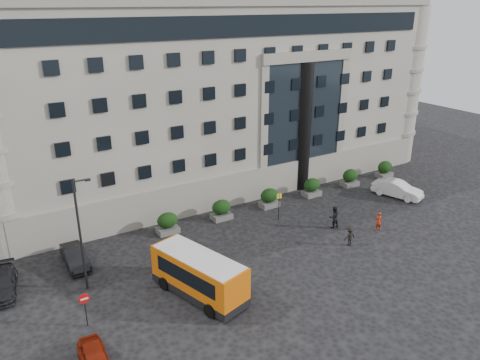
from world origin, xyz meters
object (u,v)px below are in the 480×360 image
at_px(minibus, 199,274).
at_px(parked_car_a, 95,359).
at_px(hedge_f, 385,169).
at_px(white_taxi, 397,189).
at_px(parked_car_d, 18,218).
at_px(pedestrian_b, 334,217).
at_px(pedestrian_c, 350,236).
at_px(hedge_c, 269,198).
at_px(parked_car_b, 75,257).
at_px(parked_car_c, 1,284).
at_px(street_lamp, 81,231).
at_px(no_entry_sign, 85,303).
at_px(hedge_a, 168,223).
at_px(hedge_b, 221,209).
at_px(red_truck, 49,205).
at_px(hedge_d, 312,187).
at_px(hedge_e, 350,178).
at_px(bus_stop_sign, 279,202).
at_px(pedestrian_a, 378,221).

bearing_deg(minibus, parked_car_a, -174.47).
height_order(hedge_f, white_taxi, hedge_f).
bearing_deg(parked_car_d, pedestrian_b, -36.89).
bearing_deg(pedestrian_c, hedge_c, -81.15).
distance_m(parked_car_b, parked_car_c, 5.17).
xyz_separation_m(street_lamp, parked_car_a, (-1.58, -7.75, -3.75)).
bearing_deg(no_entry_sign, hedge_f, 14.17).
height_order(hedge_a, parked_car_d, hedge_a).
xyz_separation_m(hedge_b, hedge_c, (5.20, 0.00, 0.00)).
bearing_deg(no_entry_sign, parked_car_c, 121.30).
bearing_deg(no_entry_sign, minibus, -4.40).
xyz_separation_m(red_truck, pedestrian_c, (19.58, -17.79, -0.47)).
bearing_deg(hedge_d, no_entry_sign, -160.24).
bearing_deg(parked_car_a, parked_car_c, 111.35).
distance_m(hedge_e, no_entry_sign, 31.09).
relative_size(hedge_a, no_entry_sign, 0.79).
xyz_separation_m(hedge_a, red_truck, (-7.95, 8.23, 0.34)).
xyz_separation_m(hedge_e, hedge_f, (5.20, 0.00, 0.00)).
height_order(minibus, parked_car_a, minibus).
height_order(bus_stop_sign, red_truck, bus_stop_sign).
distance_m(hedge_f, parked_car_b, 33.96).
bearing_deg(parked_car_d, hedge_e, -19.23).
height_order(white_taxi, pedestrian_c, white_taxi).
xyz_separation_m(hedge_a, pedestrian_a, (15.56, -8.90, -0.08)).
bearing_deg(street_lamp, parked_car_c, 153.35).
distance_m(hedge_b, parked_car_c, 18.34).
xyz_separation_m(street_lamp, no_entry_sign, (-1.06, -4.04, -2.72)).
height_order(parked_car_d, pedestrian_c, pedestrian_c).
bearing_deg(red_truck, white_taxi, -14.49).
height_order(hedge_f, parked_car_b, hedge_f).
height_order(hedge_c, hedge_e, same).
distance_m(hedge_c, parked_car_b, 18.38).
height_order(hedge_c, minibus, minibus).
relative_size(no_entry_sign, parked_car_a, 0.64).
distance_m(hedge_a, white_taxi, 23.23).
bearing_deg(hedge_b, pedestrian_a, -40.65).
xyz_separation_m(street_lamp, white_taxi, (30.70, 0.16, -3.56)).
distance_m(hedge_f, white_taxi, 5.66).
xyz_separation_m(hedge_f, pedestrian_a, (-10.44, -8.90, -0.08)).
bearing_deg(minibus, hedge_f, 2.20).
bearing_deg(hedge_f, street_lamp, -171.95).
xyz_separation_m(hedge_c, no_entry_sign, (-19.40, -8.84, 0.72)).
bearing_deg(hedge_b, pedestrian_c, -56.09).
bearing_deg(hedge_a, pedestrian_b, -27.18).
height_order(no_entry_sign, pedestrian_a, no_entry_sign).
relative_size(hedge_d, white_taxi, 0.37).
distance_m(hedge_f, no_entry_sign, 36.11).
distance_m(hedge_b, no_entry_sign, 16.74).
relative_size(parked_car_a, pedestrian_a, 2.12).
distance_m(minibus, parked_car_c, 13.37).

